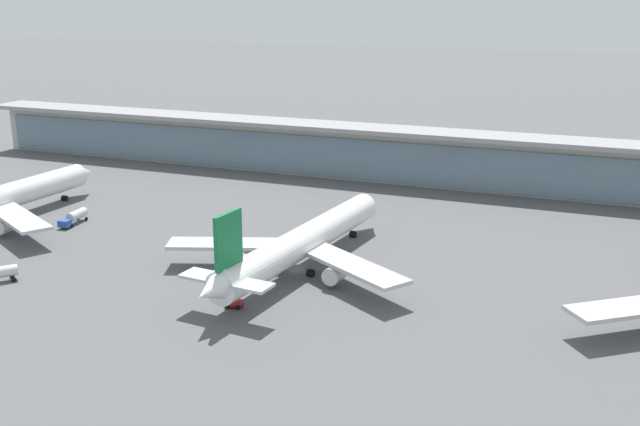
# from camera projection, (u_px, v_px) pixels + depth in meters

# --- Properties ---
(ground_plane) EXTENTS (1200.00, 1200.00, 0.00)m
(ground_plane) POSITION_uv_depth(u_px,v_px,m) (296.00, 270.00, 144.26)
(ground_plane) COLOR #515154
(airliner_centre_stand) EXTENTS (49.94, 65.28, 17.38)m
(airliner_centre_stand) POSITION_uv_depth(u_px,v_px,m) (300.00, 243.00, 142.20)
(airliner_centre_stand) COLOR white
(airliner_centre_stand) RESTS_ON ground
(service_truck_mid_apron_red) EXTENTS (3.05, 2.04, 2.05)m
(service_truck_mid_apron_red) POSITION_uv_depth(u_px,v_px,m) (234.00, 303.00, 126.66)
(service_truck_mid_apron_red) COLOR #B21E1E
(service_truck_mid_apron_red) RESTS_ON ground
(service_truck_by_tail_blue) EXTENTS (3.12, 8.76, 2.95)m
(service_truck_by_tail_blue) POSITION_uv_depth(u_px,v_px,m) (74.00, 217.00, 172.38)
(service_truck_by_tail_blue) COLOR #234C9E
(service_truck_by_tail_blue) RESTS_ON ground
(terminal_building) EXTENTS (275.01, 12.80, 15.20)m
(terminal_building) POSITION_uv_depth(u_px,v_px,m) (405.00, 155.00, 208.45)
(terminal_building) COLOR #B2ADA3
(terminal_building) RESTS_ON ground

